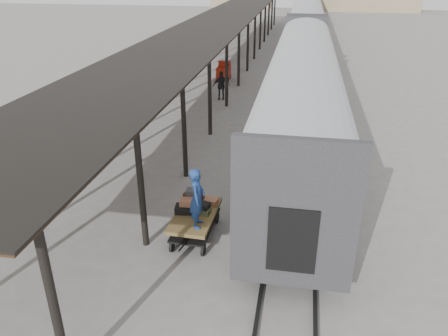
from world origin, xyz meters
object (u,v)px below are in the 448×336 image
porter (197,198)px  luggage_tug (224,72)px  baggage_cart (195,219)px  pedestrian (221,86)px

porter → luggage_tug: bearing=3.4°
luggage_tug → porter: size_ratio=0.81×
baggage_cart → porter: size_ratio=1.29×
pedestrian → porter: bearing=83.7°
porter → pedestrian: porter is taller
porter → pedestrian: (-2.27, 16.28, -0.88)m
baggage_cart → luggage_tug: luggage_tug is taller
porter → pedestrian: size_ratio=1.02×
luggage_tug → pedestrian: (0.79, -5.23, 0.31)m
baggage_cart → luggage_tug: bearing=99.5°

